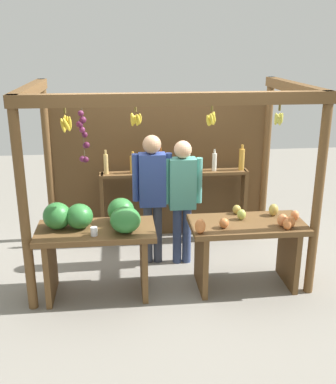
{
  "coord_description": "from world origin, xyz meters",
  "views": [
    {
      "loc": [
        -0.54,
        -5.19,
        2.68
      ],
      "look_at": [
        0.0,
        -0.18,
        1.0
      ],
      "focal_mm": 42.66,
      "sensor_mm": 36.0,
      "label": 1
    }
  ],
  "objects": [
    {
      "name": "ground_plane",
      "position": [
        0.0,
        0.0,
        0.0
      ],
      "size": [
        12.0,
        12.0,
        0.0
      ],
      "primitive_type": "plane",
      "color": "gray",
      "rests_on": "ground"
    },
    {
      "name": "market_stall",
      "position": [
        -0.0,
        0.4,
        1.3
      ],
      "size": [
        3.13,
        1.87,
        2.21
      ],
      "color": "brown",
      "rests_on": "ground"
    },
    {
      "name": "fruit_counter_left",
      "position": [
        -0.82,
        -0.65,
        0.73
      ],
      "size": [
        1.26,
        0.68,
        1.06
      ],
      "color": "brown",
      "rests_on": "ground"
    },
    {
      "name": "fruit_counter_right",
      "position": [
        0.84,
        -0.67,
        0.58
      ],
      "size": [
        1.27,
        0.65,
        0.93
      ],
      "color": "brown",
      "rests_on": "ground"
    },
    {
      "name": "bottle_shelf_unit",
      "position": [
        0.19,
        0.66,
        0.79
      ],
      "size": [
        2.01,
        0.22,
        1.35
      ],
      "color": "brown",
      "rests_on": "ground"
    },
    {
      "name": "vendor_man",
      "position": [
        -0.17,
        0.03,
        0.98
      ],
      "size": [
        0.48,
        0.22,
        1.63
      ],
      "rotation": [
        0.0,
        0.0,
        -0.17
      ],
      "color": "#333847",
      "rests_on": "ground"
    },
    {
      "name": "vendor_woman",
      "position": [
        0.19,
        -0.02,
        0.94
      ],
      "size": [
        0.48,
        0.21,
        1.57
      ],
      "rotation": [
        0.0,
        0.0,
        0.05
      ],
      "color": "navy",
      "rests_on": "ground"
    }
  ]
}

